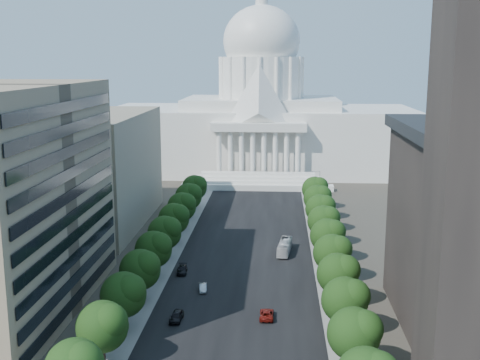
% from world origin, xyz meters
% --- Properties ---
extents(road_asphalt, '(30.00, 260.00, 0.01)m').
position_xyz_m(road_asphalt, '(0.00, 90.00, 0.00)').
color(road_asphalt, black).
rests_on(road_asphalt, ground).
extents(sidewalk_left, '(8.00, 260.00, 0.02)m').
position_xyz_m(sidewalk_left, '(-19.00, 90.00, 0.00)').
color(sidewalk_left, gray).
rests_on(sidewalk_left, ground).
extents(sidewalk_right, '(8.00, 260.00, 0.02)m').
position_xyz_m(sidewalk_right, '(19.00, 90.00, 0.00)').
color(sidewalk_right, gray).
rests_on(sidewalk_right, ground).
extents(capitol, '(120.00, 56.00, 73.00)m').
position_xyz_m(capitol, '(0.00, 184.89, 20.01)').
color(capitol, white).
rests_on(capitol, ground).
extents(office_block_left_far, '(38.00, 52.00, 30.00)m').
position_xyz_m(office_block_left_far, '(-48.00, 100.00, 15.00)').
color(office_block_left_far, gray).
rests_on(office_block_left_far, ground).
extents(tree_l_b, '(7.79, 7.60, 9.97)m').
position_xyz_m(tree_l_b, '(-17.66, 23.81, 6.45)').
color(tree_l_b, '#33261C').
rests_on(tree_l_b, ground).
extents(tree_l_c, '(7.79, 7.60, 9.97)m').
position_xyz_m(tree_l_c, '(-17.66, 35.81, 6.45)').
color(tree_l_c, '#33261C').
rests_on(tree_l_c, ground).
extents(tree_l_d, '(7.79, 7.60, 9.97)m').
position_xyz_m(tree_l_d, '(-17.66, 47.81, 6.45)').
color(tree_l_d, '#33261C').
rests_on(tree_l_d, ground).
extents(tree_l_e, '(7.79, 7.60, 9.97)m').
position_xyz_m(tree_l_e, '(-17.66, 59.81, 6.45)').
color(tree_l_e, '#33261C').
rests_on(tree_l_e, ground).
extents(tree_l_f, '(7.79, 7.60, 9.97)m').
position_xyz_m(tree_l_f, '(-17.66, 71.81, 6.45)').
color(tree_l_f, '#33261C').
rests_on(tree_l_f, ground).
extents(tree_l_g, '(7.79, 7.60, 9.97)m').
position_xyz_m(tree_l_g, '(-17.66, 83.81, 6.45)').
color(tree_l_g, '#33261C').
rests_on(tree_l_g, ground).
extents(tree_l_h, '(7.79, 7.60, 9.97)m').
position_xyz_m(tree_l_h, '(-17.66, 95.81, 6.45)').
color(tree_l_h, '#33261C').
rests_on(tree_l_h, ground).
extents(tree_l_i, '(7.79, 7.60, 9.97)m').
position_xyz_m(tree_l_i, '(-17.66, 107.81, 6.45)').
color(tree_l_i, '#33261C').
rests_on(tree_l_i, ground).
extents(tree_l_j, '(7.79, 7.60, 9.97)m').
position_xyz_m(tree_l_j, '(-17.66, 119.81, 6.45)').
color(tree_l_j, '#33261C').
rests_on(tree_l_j, ground).
extents(tree_r_b, '(7.79, 7.60, 9.97)m').
position_xyz_m(tree_r_b, '(18.34, 23.81, 6.45)').
color(tree_r_b, '#33261C').
rests_on(tree_r_b, ground).
extents(tree_r_c, '(7.79, 7.60, 9.97)m').
position_xyz_m(tree_r_c, '(18.34, 35.81, 6.45)').
color(tree_r_c, '#33261C').
rests_on(tree_r_c, ground).
extents(tree_r_d, '(7.79, 7.60, 9.97)m').
position_xyz_m(tree_r_d, '(18.34, 47.81, 6.45)').
color(tree_r_d, '#33261C').
rests_on(tree_r_d, ground).
extents(tree_r_e, '(7.79, 7.60, 9.97)m').
position_xyz_m(tree_r_e, '(18.34, 59.81, 6.45)').
color(tree_r_e, '#33261C').
rests_on(tree_r_e, ground).
extents(tree_r_f, '(7.79, 7.60, 9.97)m').
position_xyz_m(tree_r_f, '(18.34, 71.81, 6.45)').
color(tree_r_f, '#33261C').
rests_on(tree_r_f, ground).
extents(tree_r_g, '(7.79, 7.60, 9.97)m').
position_xyz_m(tree_r_g, '(18.34, 83.81, 6.45)').
color(tree_r_g, '#33261C').
rests_on(tree_r_g, ground).
extents(tree_r_h, '(7.79, 7.60, 9.97)m').
position_xyz_m(tree_r_h, '(18.34, 95.81, 6.45)').
color(tree_r_h, '#33261C').
rests_on(tree_r_h, ground).
extents(tree_r_i, '(7.79, 7.60, 9.97)m').
position_xyz_m(tree_r_i, '(18.34, 107.81, 6.45)').
color(tree_r_i, '#33261C').
rests_on(tree_r_i, ground).
extents(tree_r_j, '(7.79, 7.60, 9.97)m').
position_xyz_m(tree_r_j, '(18.34, 119.81, 6.45)').
color(tree_r_j, '#33261C').
rests_on(tree_r_j, ground).
extents(streetlight_b, '(2.61, 0.44, 9.00)m').
position_xyz_m(streetlight_b, '(19.90, 35.00, 5.82)').
color(streetlight_b, gray).
rests_on(streetlight_b, ground).
extents(streetlight_c, '(2.61, 0.44, 9.00)m').
position_xyz_m(streetlight_c, '(19.90, 60.00, 5.82)').
color(streetlight_c, gray).
rests_on(streetlight_c, ground).
extents(streetlight_d, '(2.61, 0.44, 9.00)m').
position_xyz_m(streetlight_d, '(19.90, 85.00, 5.82)').
color(streetlight_d, gray).
rests_on(streetlight_d, ground).
extents(streetlight_e, '(2.61, 0.44, 9.00)m').
position_xyz_m(streetlight_e, '(19.90, 110.00, 5.82)').
color(streetlight_e, gray).
rests_on(streetlight_e, ground).
extents(streetlight_f, '(2.61, 0.44, 9.00)m').
position_xyz_m(streetlight_f, '(19.90, 135.00, 5.82)').
color(streetlight_f, gray).
rests_on(streetlight_f, ground).
extents(car_dark_a, '(2.16, 4.84, 1.62)m').
position_xyz_m(car_dark_a, '(-10.00, 39.97, 0.81)').
color(car_dark_a, black).
rests_on(car_dark_a, ground).
extents(car_silver, '(1.88, 4.03, 1.28)m').
position_xyz_m(car_silver, '(-7.15, 53.77, 0.64)').
color(car_silver, '#B5B8BD').
rests_on(car_silver, ground).
extents(car_red, '(2.41, 5.18, 1.44)m').
position_xyz_m(car_red, '(5.43, 42.03, 0.72)').
color(car_red, maroon).
rests_on(car_red, ground).
extents(car_dark_b, '(2.45, 5.14, 1.45)m').
position_xyz_m(car_dark_b, '(-12.74, 63.19, 0.72)').
color(car_dark_b, black).
rests_on(car_dark_b, ground).
extents(city_bus, '(3.73, 10.72, 2.92)m').
position_xyz_m(city_bus, '(8.84, 78.14, 1.46)').
color(city_bus, silver).
rests_on(city_bus, ground).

